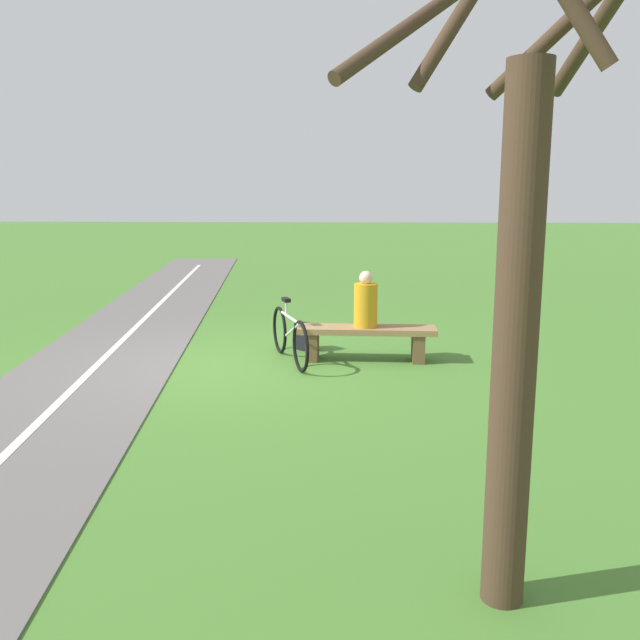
# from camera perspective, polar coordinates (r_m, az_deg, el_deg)

# --- Properties ---
(ground_plane) EXTENTS (80.00, 80.00, 0.00)m
(ground_plane) POSITION_cam_1_polar(r_m,az_deg,el_deg) (9.09, -8.01, -3.82)
(ground_plane) COLOR #477A2D
(bench) EXTENTS (1.92, 0.50, 0.46)m
(bench) POSITION_cam_1_polar(r_m,az_deg,el_deg) (9.24, 3.78, -1.41)
(bench) COLOR #937047
(bench) RESTS_ON ground_plane
(person_seated) EXTENTS (0.32, 0.32, 0.76)m
(person_seated) POSITION_cam_1_polar(r_m,az_deg,el_deg) (9.15, 3.84, 1.44)
(person_seated) COLOR orange
(person_seated) RESTS_ON bench
(bicycle) EXTENTS (0.64, 1.67, 0.85)m
(bicycle) POSITION_cam_1_polar(r_m,az_deg,el_deg) (9.14, -2.56, -1.35)
(bicycle) COLOR black
(bicycle) RESTS_ON ground_plane
(backpack) EXTENTS (0.33, 0.33, 0.39)m
(backpack) POSITION_cam_1_polar(r_m,az_deg,el_deg) (9.86, -1.19, -1.42)
(backpack) COLOR black
(backpack) RESTS_ON ground_plane
(tree_mid_field) EXTENTS (1.63, 1.39, 4.15)m
(tree_mid_field) POSITION_cam_1_polar(r_m,az_deg,el_deg) (3.73, 15.88, 3.41)
(tree_mid_field) COLOR #473323
(tree_mid_field) RESTS_ON ground_plane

